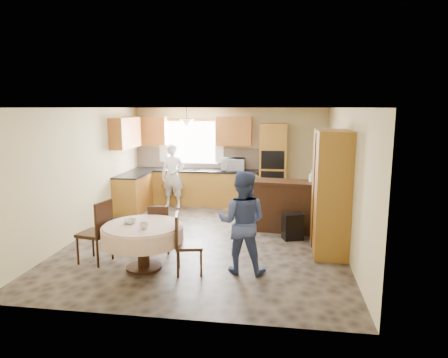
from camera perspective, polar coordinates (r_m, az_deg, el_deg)
floor at (r=7.83m, az=-2.24°, el=-8.48°), size 5.00×6.00×0.01m
ceiling at (r=7.42m, az=-2.38°, el=10.14°), size 5.00×6.00×0.01m
wall_back at (r=10.45m, az=0.73°, el=3.30°), size 5.00×0.02×2.50m
wall_front at (r=4.67m, az=-9.14°, el=-5.52°), size 5.00×0.02×2.50m
wall_left at (r=8.35m, az=-19.43°, el=0.96°), size 0.02×6.00×2.50m
wall_right at (r=7.48m, az=16.87°, el=0.09°), size 0.02×6.00×2.50m
window at (r=10.58m, az=-4.68°, el=5.25°), size 1.40×0.03×1.10m
curtain_left at (r=10.72m, az=-8.67°, el=5.50°), size 0.22×0.02×1.15m
curtain_right at (r=10.38m, az=-0.69°, el=5.47°), size 0.22×0.02×1.15m
base_cab_back at (r=10.44m, az=-4.13°, el=-1.25°), size 3.30×0.60×0.88m
counter_back at (r=10.36m, az=-4.16°, el=1.25°), size 3.30×0.64×0.04m
base_cab_left at (r=9.98m, az=-12.85°, el=-2.01°), size 0.60×1.20×0.88m
counter_left at (r=9.90m, az=-12.95°, el=0.60°), size 0.64×1.20×0.04m
backsplash at (r=10.60m, az=-3.84°, el=2.99°), size 3.30×0.02×0.55m
wall_cab_left at (r=10.70m, az=-10.41°, el=6.84°), size 0.85×0.33×0.72m
wall_cab_right at (r=10.21m, az=1.45°, el=6.85°), size 0.90×0.33×0.72m
wall_cab_side at (r=9.83m, az=-13.93°, el=6.43°), size 0.33×1.20×0.72m
oven_tower at (r=10.08m, az=6.99°, el=1.88°), size 0.66×0.62×2.12m
oven_upper at (r=9.75m, az=6.96°, el=2.72°), size 0.56×0.01×0.45m
oven_lower at (r=9.82m, az=6.90°, el=-0.18°), size 0.56×0.01×0.45m
pendant at (r=10.08m, az=-5.34°, el=7.96°), size 0.36×0.36×0.18m
sideboard at (r=8.27m, az=8.86°, el=-4.05°), size 1.43×0.74×0.98m
space_heater at (r=7.82m, az=9.81°, el=-6.69°), size 0.44×0.37×0.51m
cupboard at (r=7.11m, az=15.00°, el=-1.84°), size 0.56×1.12×2.13m
dining_table at (r=6.39m, az=-11.52°, el=-7.78°), size 1.26×1.26×0.72m
chair_left at (r=6.80m, az=-17.50°, el=-6.80°), size 0.53×0.53×1.04m
chair_back at (r=7.05m, az=-9.22°, el=-6.70°), size 0.42×0.42×0.86m
chair_right at (r=6.15m, az=-5.70°, el=-8.73°), size 0.48×0.48×0.93m
framed_picture at (r=8.94m, az=15.36°, el=4.38°), size 0.06×0.51×0.43m
microwave at (r=10.11m, az=1.33°, el=2.09°), size 0.59×0.41×0.32m
person_sink at (r=10.11m, az=-7.32°, el=0.43°), size 0.60×0.41×1.61m
person_dining at (r=6.10m, az=2.61°, el=-6.17°), size 0.81×0.65×1.58m
bowl_sideboard at (r=8.16m, az=6.42°, el=-0.49°), size 0.26×0.26×0.05m
bottle_sideboard at (r=8.16m, az=12.41°, el=0.18°), size 0.13×0.13×0.29m
cup_table at (r=6.11m, az=-11.40°, el=-6.57°), size 0.14×0.14×0.10m
bowl_table at (r=6.45m, az=-13.28°, el=-5.92°), size 0.21×0.21×0.06m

